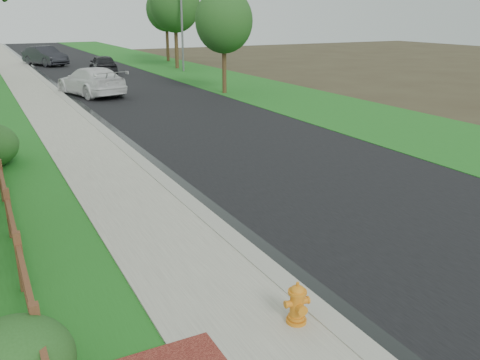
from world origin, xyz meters
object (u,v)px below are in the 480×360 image
ranch_fence (5,193)px  streetlight (180,12)px  dark_car_mid (103,64)px  white_suv (91,81)px  fire_hydrant (297,304)px

ranch_fence → streetlight: streetlight is taller
ranch_fence → dark_car_mid: dark_car_mid is taller
dark_car_mid → ranch_fence: bearing=78.1°
white_suv → streetlight: size_ratio=0.68×
white_suv → dark_car_mid: bearing=-120.4°
ranch_fence → white_suv: size_ratio=3.14×
streetlight → white_suv: bearing=-134.7°
dark_car_mid → streetlight: (5.90, -1.09, 3.77)m
streetlight → fire_hydrant: bearing=-108.4°
white_suv → dark_car_mid: size_ratio=1.26×
white_suv → streetlight: bearing=-148.4°
fire_hydrant → streetlight: size_ratio=0.08×
ranch_fence → white_suv: (5.60, 17.49, 0.19)m
streetlight → ranch_fence: bearing=-118.7°
ranch_fence → white_suv: white_suv is taller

